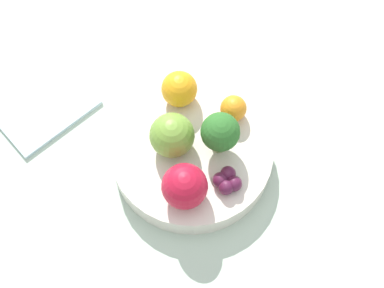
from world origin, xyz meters
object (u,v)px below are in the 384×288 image
(broccoli, at_px, (220,133))
(napkin, at_px, (35,97))
(bowl, at_px, (192,153))
(apple_red, at_px, (172,135))
(orange_back, at_px, (179,89))
(grape_cluster, at_px, (227,181))
(orange_front, at_px, (233,108))
(apple_green, at_px, (185,186))

(broccoli, height_order, napkin, broccoli)
(bowl, distance_m, apple_red, 0.05)
(orange_back, relative_size, grape_cluster, 1.28)
(bowl, relative_size, broccoli, 3.27)
(bowl, distance_m, grape_cluster, 0.07)
(bowl, height_order, broccoli, broccoli)
(orange_front, xyz_separation_m, orange_back, (-0.00, 0.07, 0.01))
(orange_back, bearing_deg, orange_front, -88.79)
(apple_red, height_order, apple_green, same)
(bowl, distance_m, orange_back, 0.09)
(apple_red, bearing_deg, bowl, -75.55)
(grape_cluster, bearing_deg, bowl, 61.60)
(orange_front, xyz_separation_m, grape_cluster, (-0.10, -0.03, -0.01))
(bowl, xyz_separation_m, broccoli, (0.01, -0.03, 0.06))
(bowl, xyz_separation_m, grape_cluster, (-0.03, -0.06, 0.03))
(broccoli, height_order, orange_front, broccoli)
(broccoli, relative_size, orange_front, 1.86)
(broccoli, xyz_separation_m, apple_green, (-0.08, 0.02, -0.01))
(grape_cluster, xyz_separation_m, napkin, (0.04, 0.30, -0.04))
(orange_back, height_order, grape_cluster, orange_back)
(apple_green, height_order, napkin, apple_green)
(broccoli, height_order, apple_green, broccoli)
(orange_front, bearing_deg, bowl, 152.82)
(apple_red, height_order, grape_cluster, apple_red)
(bowl, xyz_separation_m, orange_front, (0.06, -0.03, 0.04))
(orange_front, height_order, orange_back, orange_back)
(apple_green, height_order, orange_front, apple_green)
(bowl, distance_m, apple_green, 0.08)
(orange_back, distance_m, grape_cluster, 0.14)
(orange_back, distance_m, napkin, 0.22)
(broccoli, distance_m, apple_red, 0.06)
(apple_green, bearing_deg, apple_red, 34.50)
(napkin, bearing_deg, orange_front, -78.70)
(bowl, bearing_deg, napkin, 87.91)
(apple_red, xyz_separation_m, orange_front, (0.07, -0.06, -0.01))
(apple_red, bearing_deg, apple_green, -145.50)
(apple_green, xyz_separation_m, orange_front, (0.13, -0.02, -0.01))
(orange_front, xyz_separation_m, napkin, (-0.06, 0.28, -0.05))
(bowl, distance_m, orange_front, 0.08)
(apple_red, height_order, orange_front, apple_red)
(broccoli, height_order, apple_red, broccoli)
(apple_green, height_order, orange_back, apple_green)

